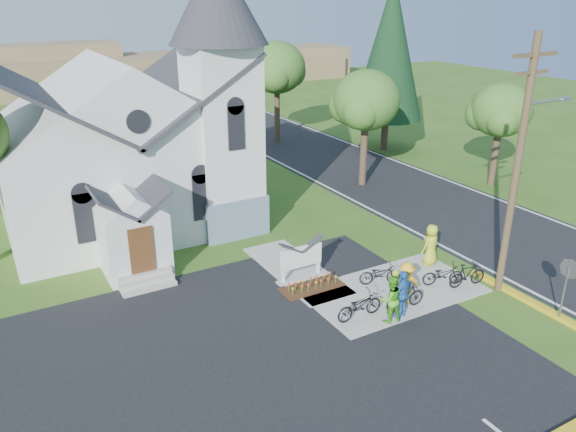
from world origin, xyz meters
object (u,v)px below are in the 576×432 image
cyclist_0 (394,288)px  cyclist_4 (431,245)px  cyclist_1 (390,299)px  bike_4 (443,275)px  bike_1 (405,297)px  cyclist_2 (403,294)px  utility_pole (519,161)px  bike_2 (380,274)px  bike_3 (467,275)px  bike_0 (359,306)px  church_sign (301,257)px  stop_sign (568,277)px  cyclist_3 (406,283)px

cyclist_0 → cyclist_4: 4.20m
cyclist_0 → cyclist_1: (-0.77, -0.74, 0.12)m
cyclist_4 → bike_4: cyclist_4 is taller
cyclist_0 → bike_1: (0.28, -0.36, -0.27)m
cyclist_2 → utility_pole: bearing=160.4°
bike_2 → bike_1: bearing=-169.8°
bike_2 → bike_3: 3.52m
cyclist_4 → bike_0: bearing=13.9°
bike_1 → cyclist_4: 4.17m
bike_0 → bike_2: size_ratio=1.12×
cyclist_1 → bike_1: 1.18m
church_sign → cyclist_4: size_ratio=1.18×
bike_3 → church_sign: bearing=64.1°
cyclist_4 → bike_1: bearing=27.5°
stop_sign → cyclist_0: bearing=141.8°
cyclist_1 → bike_1: cyclist_1 is taller
bike_1 → bike_4: (2.58, 0.69, -0.06)m
utility_pole → bike_1: utility_pole is taller
utility_pole → bike_3: utility_pole is taller
bike_2 → bike_3: size_ratio=1.01×
church_sign → stop_sign: stop_sign is taller
bike_2 → cyclist_4: size_ratio=0.92×
bike_3 → utility_pole: bearing=-117.5°
bike_0 → cyclist_1: bearing=-130.8°
bike_4 → church_sign: bearing=77.3°
cyclist_1 → cyclist_3: bearing=-145.2°
cyclist_0 → cyclist_2: cyclist_2 is taller
cyclist_3 → cyclist_4: (3.12, 2.00, 0.09)m
bike_3 → stop_sign: bearing=-152.8°
stop_sign → bike_3: stop_sign is taller
church_sign → bike_0: (0.28, -3.69, -0.47)m
bike_2 → bike_4: (2.19, -1.32, -0.00)m
cyclist_2 → bike_2: 2.60m
bike_4 → bike_0: bearing=117.0°
cyclist_1 → bike_4: (3.63, 1.07, -0.45)m
cyclist_0 → cyclist_4: cyclist_4 is taller
cyclist_4 → bike_4: bearing=56.2°
cyclist_2 → bike_2: (0.88, 2.39, -0.48)m
bike_1 → bike_2: bearing=-7.3°
stop_sign → bike_3: size_ratio=1.46×
utility_pole → cyclist_3: utility_pole is taller
utility_pole → bike_0: utility_pole is taller
cyclist_0 → bike_0: size_ratio=0.80×
church_sign → cyclist_0: (1.88, -3.66, -0.20)m
bike_3 → bike_4: bearing=62.1°
bike_2 → cyclist_4: (3.03, 0.33, 0.48)m
stop_sign → cyclist_4: stop_sign is taller
cyclist_0 → bike_4: size_ratio=0.90×
bike_2 → bike_4: bearing=-99.9°
bike_1 → bike_4: size_ratio=0.98×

